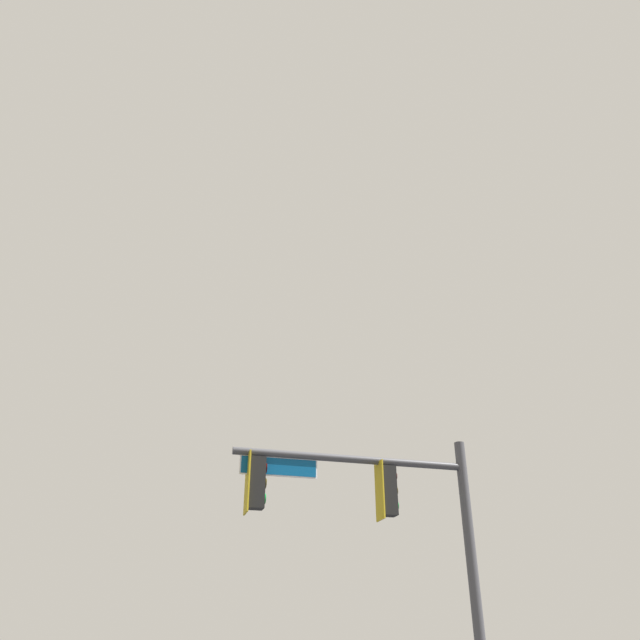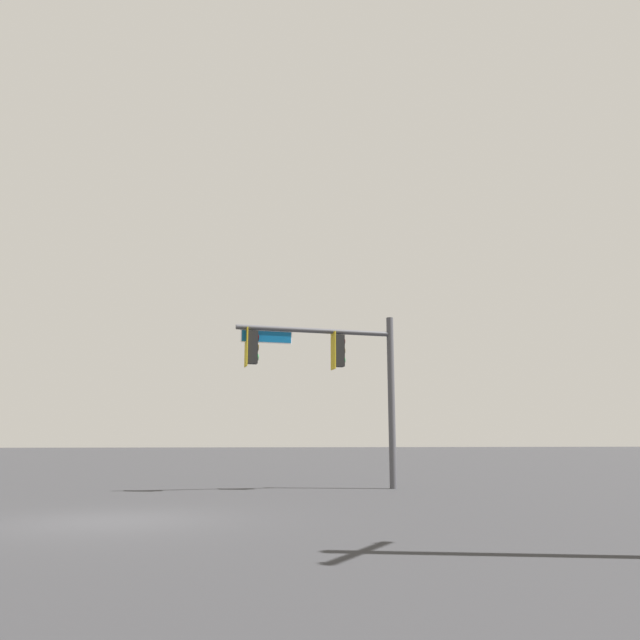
{
  "view_description": "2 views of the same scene",
  "coord_description": "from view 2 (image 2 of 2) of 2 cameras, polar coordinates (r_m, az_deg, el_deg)",
  "views": [
    {
      "loc": [
        -1.95,
        6.54,
        1.5
      ],
      "look_at": [
        -4.54,
        -5.23,
        7.84
      ],
      "focal_mm": 35.0,
      "sensor_mm": 36.0,
      "label": 1
    },
    {
      "loc": [
        -1.17,
        13.53,
        1.53
      ],
      "look_at": [
        -5.99,
        -7.64,
        5.82
      ],
      "focal_mm": 35.0,
      "sensor_mm": 36.0,
      "label": 2
    }
  ],
  "objects": [
    {
      "name": "ground_plane",
      "position": [
        13.67,
        -18.49,
        -17.04
      ],
      "size": [
        400.0,
        400.0,
        0.0
      ],
      "primitive_type": "plane",
      "color": "#2D2D30"
    },
    {
      "name": "signal_pole_near",
      "position": [
        21.47,
        1.6,
        -4.26
      ],
      "size": [
        5.61,
        0.66,
        5.92
      ],
      "color": "#47474C",
      "rests_on": "ground_plane"
    }
  ]
}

